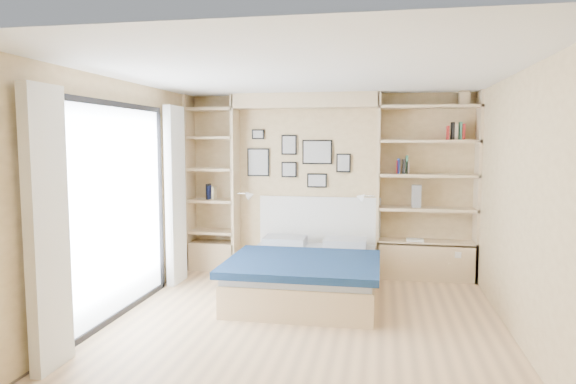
# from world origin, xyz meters

# --- Properties ---
(ground) EXTENTS (4.50, 4.50, 0.00)m
(ground) POSITION_xyz_m (0.00, 0.00, 0.00)
(ground) COLOR tan
(ground) RESTS_ON ground
(room_shell) EXTENTS (4.50, 4.50, 4.50)m
(room_shell) POSITION_xyz_m (-0.39, 1.52, 1.08)
(room_shell) COLOR tan
(room_shell) RESTS_ON ground
(bed) EXTENTS (1.71, 2.26, 1.07)m
(bed) POSITION_xyz_m (-0.11, 1.05, 0.27)
(bed) COLOR tan
(bed) RESTS_ON ground
(photo_gallery) EXTENTS (1.48, 0.02, 0.82)m
(photo_gallery) POSITION_xyz_m (-0.45, 2.22, 1.60)
(photo_gallery) COLOR black
(photo_gallery) RESTS_ON ground
(reading_lamps) EXTENTS (1.92, 0.12, 0.15)m
(reading_lamps) POSITION_xyz_m (-0.30, 2.00, 1.10)
(reading_lamps) COLOR silver
(reading_lamps) RESTS_ON ground
(shelf_decor) EXTENTS (3.59, 0.23, 2.03)m
(shelf_decor) POSITION_xyz_m (1.09, 2.07, 1.68)
(shelf_decor) COLOR #A51E1E
(shelf_decor) RESTS_ON ground
(deck_chair) EXTENTS (0.57, 0.83, 0.78)m
(deck_chair) POSITION_xyz_m (-3.35, 1.04, 0.37)
(deck_chair) COLOR tan
(deck_chair) RESTS_ON ground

